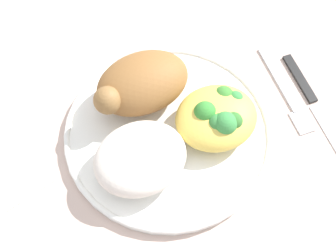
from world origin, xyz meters
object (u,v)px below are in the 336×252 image
object	(u,v)px
roasted_chicken	(141,84)
mac_cheese_with_broccoli	(217,117)
rice_pile	(140,158)
plate	(168,132)
fork	(286,94)
knife	(316,103)

from	to	relation	value
roasted_chicken	mac_cheese_with_broccoli	bearing A→B (deg)	129.98
rice_pile	mac_cheese_with_broccoli	xyz separation A→B (m)	(-0.11, -0.01, -0.00)
rice_pile	mac_cheese_with_broccoli	world-z (taller)	mac_cheese_with_broccoli
plate	rice_pile	distance (m)	0.07
fork	knife	world-z (taller)	knife
rice_pile	knife	distance (m)	0.25
rice_pile	fork	distance (m)	0.22
rice_pile	fork	bearing A→B (deg)	-175.42
plate	fork	xyz separation A→B (m)	(-0.17, 0.01, -0.00)
mac_cheese_with_broccoli	fork	world-z (taller)	mac_cheese_with_broccoli
plate	knife	xyz separation A→B (m)	(-0.19, 0.04, -0.00)
rice_pile	knife	size ratio (longest dim) A/B	0.57
plate	knife	bearing A→B (deg)	167.49
fork	knife	bearing A→B (deg)	130.91
rice_pile	plate	bearing A→B (deg)	-148.38
roasted_chicken	mac_cheese_with_broccoli	distance (m)	0.10
roasted_chicken	fork	xyz separation A→B (m)	(-0.18, 0.07, -0.04)
fork	knife	distance (m)	0.04
plate	rice_pile	size ratio (longest dim) A/B	2.38
roasted_chicken	mac_cheese_with_broccoli	world-z (taller)	roasted_chicken
plate	roasted_chicken	xyz separation A→B (m)	(0.01, -0.06, 0.04)
roasted_chicken	rice_pile	world-z (taller)	roasted_chicken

